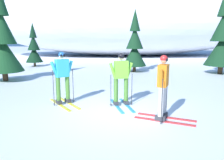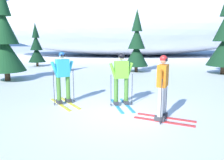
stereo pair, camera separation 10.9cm
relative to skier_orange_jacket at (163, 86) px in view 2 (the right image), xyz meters
The scene contains 8 objects.
ground_plane 1.69m from the skier_orange_jacket, 150.18° to the left, with size 120.00×120.00×0.00m, color white.
skier_orange_jacket is the anchor object (origin of this frame).
skier_cyan_jacket 3.46m from the skier_orange_jacket, 152.07° to the left, with size 1.29×1.66×1.81m.
skier_lime_jacket 1.74m from the skier_orange_jacket, 127.15° to the left, with size 0.83×1.64×1.78m.
pine_tree_far_left 14.41m from the skier_orange_jacket, 120.83° to the left, with size 1.37×1.37×3.54m.
pine_tree_center_left 9.26m from the skier_orange_jacket, 139.38° to the left, with size 2.02×2.02×5.22m.
pine_tree_center_right 9.12m from the skier_orange_jacket, 87.36° to the left, with size 1.62×1.62×4.19m.
snow_ridge_background 24.65m from the skier_orange_jacket, 86.39° to the left, with size 37.80×16.65×8.83m, color white.
Camera 2 is at (-0.28, -6.54, 2.24)m, focal length 35.22 mm.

